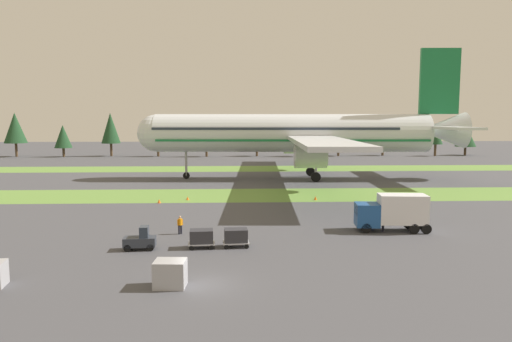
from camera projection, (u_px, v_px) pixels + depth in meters
The scene contains 15 objects.
ground_plane at pixel (201, 285), 30.27m from camera, with size 400.00×400.00×0.00m, color #47474C.
grass_strip_near at pixel (221, 195), 66.16m from camera, with size 320.00×11.97×0.01m, color olive.
grass_strip_far at pixel (226, 169), 101.86m from camera, with size 320.00×11.97×0.01m, color olive.
airliner at pixel (300, 133), 83.56m from camera, with size 59.03×72.86×23.32m.
baggage_tug at pixel (141, 240), 38.37m from camera, with size 2.68×1.47×1.97m.
cargo_dolly_lead at pixel (201, 237), 38.89m from camera, with size 2.30×1.64×1.55m.
cargo_dolly_second at pixel (236, 236), 39.20m from camera, with size 2.30×1.64×1.55m.
catering_truck at pixel (393, 211), 44.69m from camera, with size 7.15×2.96×3.58m.
ground_crew_marshaller at pixel (180, 224), 43.61m from camera, with size 0.49×0.36×1.74m.
ground_crew_loader at pixel (383, 222), 44.55m from camera, with size 0.36×0.48×1.74m.
uld_container_1 at pixel (170, 274), 29.81m from camera, with size 2.00×1.60×1.74m, color #A3A3A8.
taxiway_marker_0 at pixel (188, 198), 62.25m from camera, with size 0.44×0.44×0.45m, color orange.
taxiway_marker_1 at pixel (159, 201), 59.93m from camera, with size 0.44×0.44×0.53m, color orange.
taxiway_marker_2 at pixel (315, 198), 62.25m from camera, with size 0.44×0.44×0.50m, color orange.
distant_tree_line at pixel (214, 132), 135.86m from camera, with size 149.88×8.75×12.77m.
Camera 1 is at (2.46, -29.38, 10.74)m, focal length 32.52 mm.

